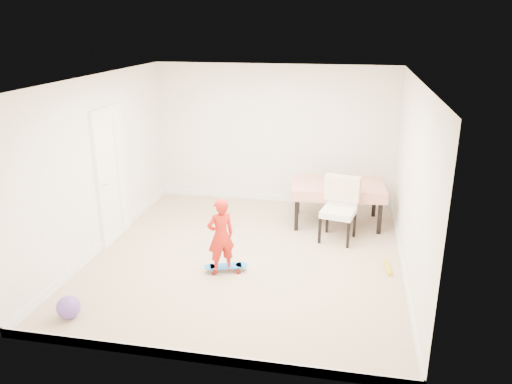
% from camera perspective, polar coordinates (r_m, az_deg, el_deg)
% --- Properties ---
extents(ground, '(5.00, 5.00, 0.00)m').
position_cam_1_polar(ground, '(7.50, -1.05, -7.32)').
color(ground, tan).
rests_on(ground, ground).
extents(ceiling, '(4.50, 5.00, 0.04)m').
position_cam_1_polar(ceiling, '(6.77, -1.18, 12.66)').
color(ceiling, white).
rests_on(ceiling, wall_back).
extents(wall_back, '(4.50, 0.04, 2.60)m').
position_cam_1_polar(wall_back, '(9.39, 2.07, 6.51)').
color(wall_back, white).
rests_on(wall_back, ground).
extents(wall_front, '(4.50, 0.04, 2.60)m').
position_cam_1_polar(wall_front, '(4.78, -7.36, -6.22)').
color(wall_front, white).
rests_on(wall_front, ground).
extents(wall_left, '(0.04, 5.00, 2.60)m').
position_cam_1_polar(wall_left, '(7.79, -17.40, 3.03)').
color(wall_left, white).
rests_on(wall_left, ground).
extents(wall_right, '(0.04, 5.00, 2.60)m').
position_cam_1_polar(wall_right, '(6.93, 17.24, 1.12)').
color(wall_right, white).
rests_on(wall_right, ground).
extents(door, '(0.11, 0.94, 2.11)m').
position_cam_1_polar(door, '(8.11, -16.19, 1.74)').
color(door, white).
rests_on(door, ground).
extents(baseboard_back, '(4.50, 0.02, 0.12)m').
position_cam_1_polar(baseboard_back, '(9.74, 1.99, -0.61)').
color(baseboard_back, white).
rests_on(baseboard_back, ground).
extents(baseboard_front, '(4.50, 0.02, 0.12)m').
position_cam_1_polar(baseboard_front, '(5.42, -6.81, -18.22)').
color(baseboard_front, white).
rests_on(baseboard_front, ground).
extents(baseboard_left, '(0.02, 5.00, 0.12)m').
position_cam_1_polar(baseboard_left, '(8.20, -16.62, -5.32)').
color(baseboard_left, white).
rests_on(baseboard_left, ground).
extents(baseboard_right, '(0.02, 5.00, 0.12)m').
position_cam_1_polar(baseboard_right, '(7.39, 16.38, -8.08)').
color(baseboard_right, white).
rests_on(baseboard_right, ground).
extents(dining_table, '(1.61, 1.09, 0.72)m').
position_cam_1_polar(dining_table, '(8.66, 9.23, -1.29)').
color(dining_table, red).
rests_on(dining_table, ground).
extents(dining_chair, '(0.67, 0.73, 1.02)m').
position_cam_1_polar(dining_chair, '(7.94, 9.39, -2.07)').
color(dining_chair, silver).
rests_on(dining_chair, ground).
extents(skateboard, '(0.64, 0.40, 0.09)m').
position_cam_1_polar(skateboard, '(7.07, -3.45, -8.70)').
color(skateboard, blue).
rests_on(skateboard, ground).
extents(child, '(0.46, 0.43, 1.06)m').
position_cam_1_polar(child, '(6.82, -4.04, -5.27)').
color(child, red).
rests_on(child, ground).
extents(balloon, '(0.28, 0.28, 0.28)m').
position_cam_1_polar(balloon, '(6.40, -20.66, -12.22)').
color(balloon, '#6A47AC').
rests_on(balloon, ground).
extents(foam_toy, '(0.10, 0.40, 0.06)m').
position_cam_1_polar(foam_toy, '(7.35, 14.85, -8.36)').
color(foam_toy, gold).
rests_on(foam_toy, ground).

